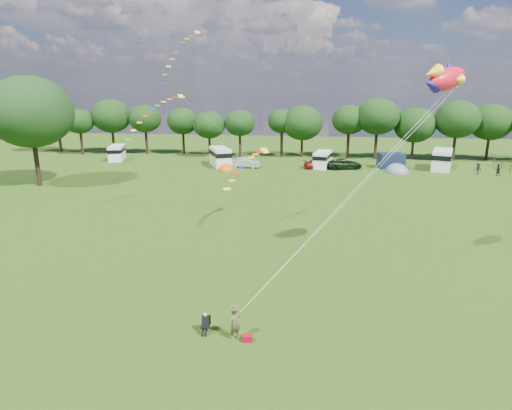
# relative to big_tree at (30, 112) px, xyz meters

# --- Properties ---
(ground_plane) EXTENTS (180.00, 180.00, 0.00)m
(ground_plane) POSITION_rel_big_tree_xyz_m (30.00, -28.00, -9.02)
(ground_plane) COLOR black
(ground_plane) RESTS_ON ground
(tree_line) EXTENTS (102.98, 10.98, 10.27)m
(tree_line) POSITION_rel_big_tree_xyz_m (35.30, 26.99, -2.67)
(tree_line) COLOR black
(tree_line) RESTS_ON ground
(big_tree) EXTENTS (10.00, 10.00, 13.28)m
(big_tree) POSITION_rel_big_tree_xyz_m (0.00, 0.00, 0.00)
(big_tree) COLOR black
(big_tree) RESTS_ON ground
(car_b) EXTENTS (4.41, 1.70, 1.55)m
(car_b) POSITION_rel_big_tree_xyz_m (23.45, 15.87, -8.24)
(car_b) COLOR #9899A1
(car_b) RESTS_ON ground
(car_c) EXTENTS (4.69, 3.45, 1.30)m
(car_c) POSITION_rel_big_tree_xyz_m (34.58, 16.75, -8.37)
(car_c) COLOR maroon
(car_c) RESTS_ON ground
(car_d) EXTENTS (5.95, 3.88, 1.49)m
(car_d) POSITION_rel_big_tree_xyz_m (38.46, 16.92, -8.27)
(car_d) COLOR black
(car_d) RESTS_ON ground
(campervan_a) EXTENTS (3.39, 5.42, 2.46)m
(campervan_a) POSITION_rel_big_tree_xyz_m (0.84, 20.02, -7.69)
(campervan_a) COLOR white
(campervan_a) RESTS_ON ground
(campervan_b) EXTENTS (4.67, 6.32, 2.85)m
(campervan_b) POSITION_rel_big_tree_xyz_m (19.39, 16.83, -7.49)
(campervan_b) COLOR silver
(campervan_b) RESTS_ON ground
(campervan_c) EXTENTS (3.10, 5.31, 2.44)m
(campervan_c) POSITION_rel_big_tree_xyz_m (35.19, 17.71, -7.71)
(campervan_c) COLOR white
(campervan_c) RESTS_ON ground
(campervan_d) EXTENTS (4.32, 6.55, 2.96)m
(campervan_d) POSITION_rel_big_tree_xyz_m (52.86, 18.40, -7.43)
(campervan_d) COLOR white
(campervan_d) RESTS_ON ground
(tent_orange) EXTENTS (2.51, 2.75, 1.96)m
(tent_orange) POSITION_rel_big_tree_xyz_m (21.08, 13.03, -9.00)
(tent_orange) COLOR #C05308
(tent_orange) RESTS_ON ground
(tent_greyblue) EXTENTS (3.48, 3.82, 2.59)m
(tent_greyblue) POSITION_rel_big_tree_xyz_m (45.78, 14.87, -9.00)
(tent_greyblue) COLOR slate
(tent_greyblue) RESTS_ON ground
(awning_navy) EXTENTS (3.96, 3.38, 2.25)m
(awning_navy) POSITION_rel_big_tree_xyz_m (45.51, 18.62, -7.89)
(awning_navy) COLOR #121C31
(awning_navy) RESTS_ON ground
(kite_flyer) EXTENTS (0.70, 0.68, 1.62)m
(kite_flyer) POSITION_rel_big_tree_xyz_m (30.35, -30.07, -8.21)
(kite_flyer) COLOR #4E492A
(kite_flyer) RESTS_ON ground
(camp_chair) EXTENTS (0.50, 0.51, 1.11)m
(camp_chair) POSITION_rel_big_tree_xyz_m (28.80, -29.75, -8.36)
(camp_chair) COLOR #99999E
(camp_chair) RESTS_ON ground
(kite_bag) EXTENTS (0.49, 0.36, 0.33)m
(kite_bag) POSITION_rel_big_tree_xyz_m (30.97, -30.22, -8.85)
(kite_bag) COLOR #A3001D
(kite_bag) RESTS_ON ground
(fish_kite) EXTENTS (3.56, 3.31, 2.06)m
(fish_kite) POSITION_rel_big_tree_xyz_m (41.34, -20.34, 3.29)
(fish_kite) COLOR red
(fish_kite) RESTS_ON ground
(streamer_kite_a) EXTENTS (3.30, 5.54, 5.74)m
(streamer_kite_a) POSITION_rel_big_tree_xyz_m (19.57, -1.36, 6.85)
(streamer_kite_a) COLOR yellow
(streamer_kite_a) RESTS_ON ground
(streamer_kite_b) EXTENTS (4.22, 4.64, 3.77)m
(streamer_kite_b) POSITION_rel_big_tree_xyz_m (20.00, -10.58, 0.96)
(streamer_kite_b) COLOR #F5FF10
(streamer_kite_b) RESTS_ON ground
(streamer_kite_c) EXTENTS (3.27, 5.00, 2.83)m
(streamer_kite_c) POSITION_rel_big_tree_xyz_m (28.48, -12.63, -3.30)
(streamer_kite_c) COLOR #D7E209
(streamer_kite_c) RESTS_ON ground
(walker_a) EXTENTS (0.79, 0.49, 1.62)m
(walker_a) POSITION_rel_big_tree_xyz_m (59.17, 14.26, -8.21)
(walker_a) COLOR black
(walker_a) RESTS_ON ground
(walker_b) EXTENTS (1.10, 0.66, 1.59)m
(walker_b) POSITION_rel_big_tree_xyz_m (56.92, 15.22, -8.22)
(walker_b) COLOR black
(walker_b) RESTS_ON ground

